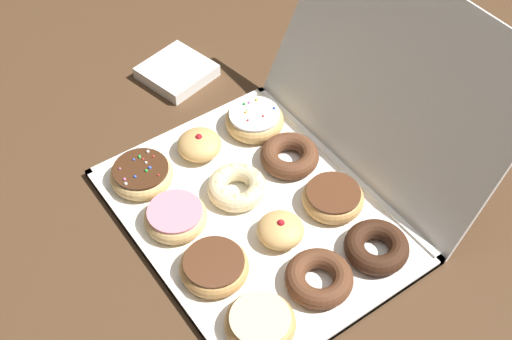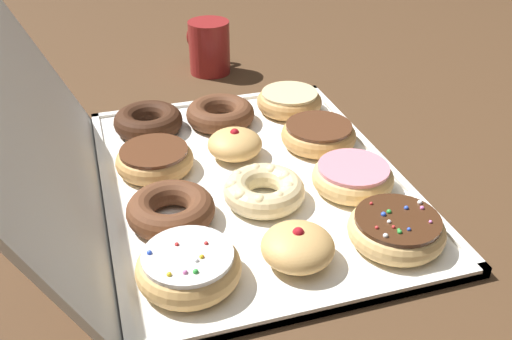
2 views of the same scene
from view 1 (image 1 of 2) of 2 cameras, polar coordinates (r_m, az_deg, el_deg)
name	(u,v)px [view 1 (image 1 of 2)]	position (r m, az deg, el deg)	size (l,w,h in m)	color
ground_plane	(255,217)	(1.24, -0.05, -3.96)	(3.00, 3.00, 0.00)	#4C331E
donut_box	(255,216)	(1.23, -0.05, -3.80)	(0.53, 0.41, 0.01)	white
box_lid_open	(388,82)	(1.25, 10.93, 7.17)	(0.53, 0.38, 0.01)	white
sprinkle_donut_0	(141,174)	(1.28, -9.49, -0.34)	(0.12, 0.12, 0.04)	#E5B770
pink_frosted_donut_1	(175,216)	(1.21, -6.70, -3.86)	(0.11, 0.11, 0.04)	#E5B770
chocolate_frosted_donut_2	(214,267)	(1.14, -3.49, -8.02)	(0.12, 0.12, 0.04)	tan
glazed_ring_donut_3	(260,323)	(1.09, 0.35, -12.57)	(0.11, 0.11, 0.04)	tan
jelly_filled_donut_4	(201,144)	(1.32, -4.63, 2.17)	(0.09, 0.09, 0.05)	tan
cruller_donut_5	(239,186)	(1.25, -1.45, -1.32)	(0.11, 0.11, 0.04)	beige
jelly_filled_donut_6	(280,230)	(1.18, 2.05, -5.00)	(0.08, 0.08, 0.05)	tan
chocolate_cake_ring_donut_7	(317,279)	(1.13, 5.08, -9.04)	(0.11, 0.11, 0.03)	#59331E
sprinkle_donut_8	(254,120)	(1.36, -0.13, 4.19)	(0.12, 0.12, 0.04)	tan
chocolate_cake_ring_donut_9	(289,156)	(1.30, 2.80, 1.19)	(0.11, 0.11, 0.03)	#59331E
chocolate_frosted_donut_10	(333,198)	(1.24, 6.41, -2.30)	(0.11, 0.11, 0.03)	tan
chocolate_cake_ring_donut_11	(376,247)	(1.18, 9.97, -6.32)	(0.11, 0.11, 0.04)	#381E11
napkin_stack	(177,72)	(1.51, -6.58, 8.11)	(0.13, 0.13, 0.03)	white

